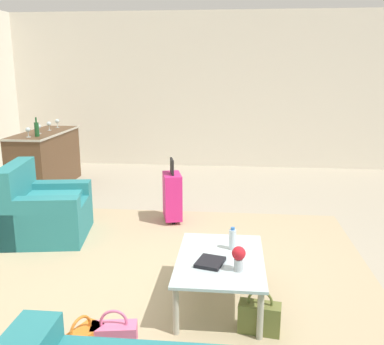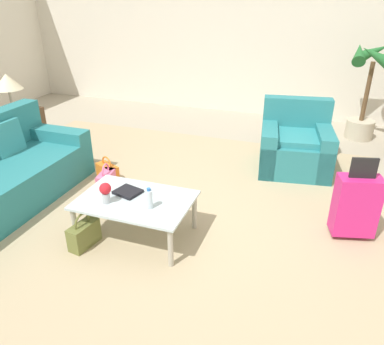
{
  "view_description": "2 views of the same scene",
  "coord_description": "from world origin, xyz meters",
  "px_view_note": "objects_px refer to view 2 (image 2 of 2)",
  "views": [
    {
      "loc": [
        -3.76,
        -0.59,
        1.98
      ],
      "look_at": [
        -0.01,
        -0.22,
        1.07
      ],
      "focal_mm": 40.0,
      "sensor_mm": 36.0,
      "label": 1
    },
    {
      "loc": [
        1.14,
        -3.24,
        2.21
      ],
      "look_at": [
        0.17,
        -0.48,
        0.79
      ],
      "focal_mm": 35.0,
      "sensor_mm": 36.0,
      "label": 2
    }
  ],
  "objects_px": {
    "armchair": "(295,147)",
    "table_lamp": "(7,82)",
    "coffee_table": "(136,203)",
    "handbag_pink": "(107,181)",
    "handbag_olive": "(84,234)",
    "suitcase_magenta": "(356,205)",
    "potted_palm": "(368,89)",
    "coffee_table_book": "(128,192)",
    "flower_vase": "(105,191)",
    "side_table": "(17,129)",
    "water_bottle": "(149,199)",
    "handbag_orange": "(108,173)"
  },
  "relations": [
    {
      "from": "coffee_table_book",
      "to": "flower_vase",
      "type": "distance_m",
      "value": 0.27
    },
    {
      "from": "side_table",
      "to": "handbag_pink",
      "type": "distance_m",
      "value": 2.18
    },
    {
      "from": "coffee_table",
      "to": "flower_vase",
      "type": "xyz_separation_m",
      "value": [
        -0.22,
        -0.15,
        0.17
      ]
    },
    {
      "from": "coffee_table",
      "to": "handbag_pink",
      "type": "xyz_separation_m",
      "value": [
        -0.78,
        0.72,
        -0.24
      ]
    },
    {
      "from": "handbag_olive",
      "to": "handbag_orange",
      "type": "xyz_separation_m",
      "value": [
        -0.48,
        1.23,
        0.0
      ]
    },
    {
      "from": "flower_vase",
      "to": "armchair",
      "type": "bearing_deg",
      "value": 56.97
    },
    {
      "from": "flower_vase",
      "to": "side_table",
      "type": "height_order",
      "value": "flower_vase"
    },
    {
      "from": "water_bottle",
      "to": "table_lamp",
      "type": "relative_size",
      "value": 0.38
    },
    {
      "from": "armchair",
      "to": "handbag_orange",
      "type": "relative_size",
      "value": 2.89
    },
    {
      "from": "armchair",
      "to": "flower_vase",
      "type": "bearing_deg",
      "value": -123.03
    },
    {
      "from": "water_bottle",
      "to": "potted_palm",
      "type": "bearing_deg",
      "value": 62.24
    },
    {
      "from": "coffee_table_book",
      "to": "handbag_orange",
      "type": "height_order",
      "value": "coffee_table_book"
    },
    {
      "from": "table_lamp",
      "to": "suitcase_magenta",
      "type": "distance_m",
      "value": 4.91
    },
    {
      "from": "side_table",
      "to": "table_lamp",
      "type": "bearing_deg",
      "value": 0.0
    },
    {
      "from": "side_table",
      "to": "table_lamp",
      "type": "distance_m",
      "value": 0.71
    },
    {
      "from": "handbag_pink",
      "to": "handbag_orange",
      "type": "distance_m",
      "value": 0.23
    },
    {
      "from": "suitcase_magenta",
      "to": "handbag_orange",
      "type": "bearing_deg",
      "value": 175.72
    },
    {
      "from": "armchair",
      "to": "table_lamp",
      "type": "xyz_separation_m",
      "value": [
        -4.09,
        -0.67,
        0.71
      ]
    },
    {
      "from": "side_table",
      "to": "suitcase_magenta",
      "type": "height_order",
      "value": "suitcase_magenta"
    },
    {
      "from": "flower_vase",
      "to": "handbag_pink",
      "type": "bearing_deg",
      "value": 122.75
    },
    {
      "from": "coffee_table",
      "to": "potted_palm",
      "type": "bearing_deg",
      "value": 59.26
    },
    {
      "from": "handbag_pink",
      "to": "handbag_olive",
      "type": "height_order",
      "value": "same"
    },
    {
      "from": "table_lamp",
      "to": "handbag_olive",
      "type": "xyz_separation_m",
      "value": [
        2.4,
        -1.82,
        -0.88
      ]
    },
    {
      "from": "handbag_olive",
      "to": "suitcase_magenta",
      "type": "bearing_deg",
      "value": 22.98
    },
    {
      "from": "table_lamp",
      "to": "potted_palm",
      "type": "relative_size",
      "value": 0.35
    },
    {
      "from": "coffee_table",
      "to": "flower_vase",
      "type": "distance_m",
      "value": 0.32
    },
    {
      "from": "armchair",
      "to": "water_bottle",
      "type": "height_order",
      "value": "armchair"
    },
    {
      "from": "side_table",
      "to": "coffee_table_book",
      "type": "bearing_deg",
      "value": -27.92
    },
    {
      "from": "coffee_table_book",
      "to": "handbag_olive",
      "type": "bearing_deg",
      "value": -109.97
    },
    {
      "from": "water_bottle",
      "to": "handbag_olive",
      "type": "height_order",
      "value": "water_bottle"
    },
    {
      "from": "coffee_table",
      "to": "potted_palm",
      "type": "xyz_separation_m",
      "value": [
        2.2,
        3.7,
        0.44
      ]
    },
    {
      "from": "flower_vase",
      "to": "side_table",
      "type": "bearing_deg",
      "value": 147.4
    },
    {
      "from": "coffee_table",
      "to": "water_bottle",
      "type": "height_order",
      "value": "water_bottle"
    },
    {
      "from": "handbag_orange",
      "to": "coffee_table_book",
      "type": "bearing_deg",
      "value": -47.68
    },
    {
      "from": "water_bottle",
      "to": "flower_vase",
      "type": "xyz_separation_m",
      "value": [
        -0.42,
        -0.05,
        0.03
      ]
    },
    {
      "from": "armchair",
      "to": "table_lamp",
      "type": "distance_m",
      "value": 4.2
    },
    {
      "from": "handbag_pink",
      "to": "flower_vase",
      "type": "bearing_deg",
      "value": -57.25
    },
    {
      "from": "side_table",
      "to": "table_lamp",
      "type": "height_order",
      "value": "table_lamp"
    },
    {
      "from": "coffee_table",
      "to": "side_table",
      "type": "relative_size",
      "value": 1.77
    },
    {
      "from": "handbag_orange",
      "to": "suitcase_magenta",
      "type": "bearing_deg",
      "value": -4.28
    },
    {
      "from": "flower_vase",
      "to": "handbag_pink",
      "type": "distance_m",
      "value": 1.11
    },
    {
      "from": "water_bottle",
      "to": "coffee_table_book",
      "type": "relative_size",
      "value": 0.85
    },
    {
      "from": "water_bottle",
      "to": "flower_vase",
      "type": "relative_size",
      "value": 1.0
    },
    {
      "from": "side_table",
      "to": "handbag_olive",
      "type": "bearing_deg",
      "value": -37.14
    },
    {
      "from": "table_lamp",
      "to": "potted_palm",
      "type": "xyz_separation_m",
      "value": [
        5.0,
        2.2,
        -0.2
      ]
    },
    {
      "from": "coffee_table",
      "to": "handbag_pink",
      "type": "bearing_deg",
      "value": 137.34
    },
    {
      "from": "suitcase_magenta",
      "to": "handbag_olive",
      "type": "bearing_deg",
      "value": -157.02
    },
    {
      "from": "armchair",
      "to": "side_table",
      "type": "xyz_separation_m",
      "value": [
        -4.09,
        -0.67,
        -0.01
      ]
    },
    {
      "from": "table_lamp",
      "to": "coffee_table",
      "type": "bearing_deg",
      "value": -28.18
    },
    {
      "from": "coffee_table",
      "to": "table_lamp",
      "type": "xyz_separation_m",
      "value": [
        -2.8,
        1.5,
        0.64
      ]
    }
  ]
}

